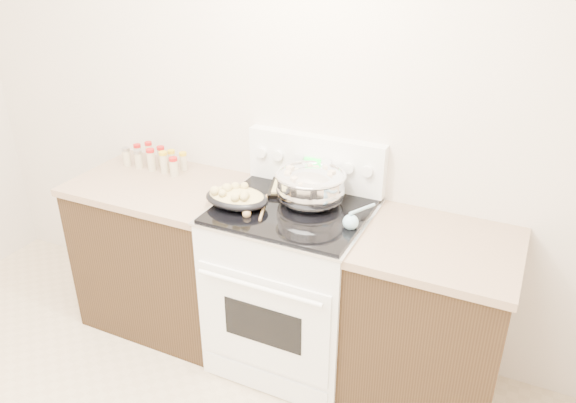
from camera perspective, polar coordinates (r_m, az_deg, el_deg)
The scene contains 9 objects.
counter_left at distance 3.43m, azimuth -12.26°, elevation -5.01°, with size 0.93×0.67×0.92m.
counter_right at distance 2.89m, azimuth 14.06°, elevation -11.94°, with size 0.73×0.67×0.92m.
kitchen_range at distance 3.03m, azimuth 0.45°, elevation -8.24°, with size 0.78×0.73×1.22m.
mixing_bowl at distance 2.81m, azimuth 2.30°, elevation 1.40°, with size 0.36×0.36×0.21m.
roasting_pan at distance 2.80m, azimuth -5.27°, elevation 0.45°, with size 0.34×0.24×0.11m.
baking_sheet at distance 2.97m, azimuth 1.83°, elevation 1.50°, with size 0.44×0.37×0.06m.
wooden_spoon at distance 2.74m, azimuth -3.55°, elevation -0.99°, with size 0.11×0.26×0.04m.
blue_ladle at distance 2.63m, azimuth 6.54°, elevation -1.92°, with size 0.09×0.26×0.09m.
spice_jars at distance 3.38m, azimuth -13.32°, elevation 4.26°, with size 0.39×0.15×0.13m.
Camera 1 is at (1.39, -0.84, 2.22)m, focal length 35.00 mm.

